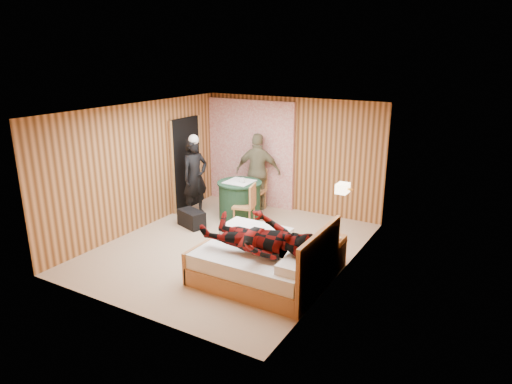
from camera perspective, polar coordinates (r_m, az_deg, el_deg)
The scene contains 23 objects.
floor at distance 8.41m, azimuth -3.28°, elevation -6.90°, with size 4.20×5.00×0.01m, color tan.
ceiling at distance 7.74m, azimuth -3.60°, elevation 10.25°, with size 4.20×5.00×0.01m, color silver.
wall_back at distance 10.10m, azimuth 4.40°, elevation 4.67°, with size 4.20×0.02×2.50m, color #C7854C.
wall_left at distance 9.28m, azimuth -14.35°, elevation 3.05°, with size 0.02×5.00×2.50m, color #C7854C.
wall_right at distance 7.10m, azimuth 10.89°, elevation -1.03°, with size 0.02×5.00×2.50m, color #C7854C.
curtain at distance 10.51m, azimuth -0.70°, elevation 4.94°, with size 2.20×0.08×2.40m, color white.
doorway at distance 10.32m, azimuth -8.72°, elevation 3.50°, with size 0.06×0.90×2.05m, color black.
wall_lamp at distance 7.54m, azimuth 10.79°, elevation 0.46°, with size 0.26×0.24×0.16m.
bed at distance 7.16m, azimuth 0.91°, elevation -8.79°, with size 1.95×1.48×1.02m.
nightstand at distance 7.60m, azimuth 9.16°, elevation -7.52°, with size 0.42×0.56×0.54m.
round_table at distance 9.64m, azimuth -2.05°, elevation -1.03°, with size 0.94×0.94×0.83m.
chair_far at distance 10.21m, azimuth 0.07°, elevation 0.74°, with size 0.47×0.47×0.93m.
chair_near at distance 9.18m, azimuth -1.04°, elevation -1.31°, with size 0.49×0.49×0.89m.
duffel_bag at distance 9.39m, azimuth -8.06°, elevation -3.31°, with size 0.60×0.32×0.34m, color black.
sneaker_left at distance 9.45m, azimuth -2.35°, elevation -3.74°, with size 0.27×0.11×0.12m, color white.
sneaker_right at distance 9.59m, azimuth -2.05°, elevation -3.37°, with size 0.30×0.12×0.13m, color white.
woman_standing at distance 9.85m, azimuth -7.63°, elevation 1.83°, with size 0.62×0.41×1.69m, color black.
man_at_table at distance 10.16m, azimuth 0.27°, elevation 2.55°, with size 1.01×0.42×1.72m, color #736C4C.
man_on_bed at distance 6.71m, azimuth 0.15°, elevation -4.61°, with size 1.77×0.67×0.86m, color #650B09.
book_lower at distance 7.45m, azimuth 9.12°, elevation -5.75°, with size 0.17×0.22×0.02m, color white.
book_upper at distance 7.44m, azimuth 9.13°, elevation -5.61°, with size 0.16×0.22×0.02m, color white.
cup_nightstand at distance 7.59m, azimuth 9.63°, elevation -5.04°, with size 0.10×0.10×0.09m, color white.
cup_table at distance 9.41m, azimuth -1.72°, elevation 1.46°, with size 0.12×0.12×0.10m, color white.
Camera 1 is at (4.25, -6.40, 3.43)m, focal length 32.00 mm.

